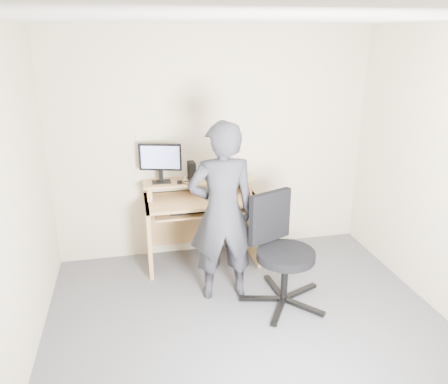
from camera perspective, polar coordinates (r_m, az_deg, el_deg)
name	(u,v)px	position (r m, az deg, el deg)	size (l,w,h in m)	color
ground	(256,341)	(3.83, 4.14, -18.87)	(3.50, 3.50, 0.00)	#57585D
back_wall	(214,145)	(4.83, -1.31, 6.16)	(3.50, 0.02, 2.50)	beige
ceiling	(265,17)	(2.99, 5.41, 21.80)	(3.50, 3.50, 0.02)	white
desk	(201,213)	(4.81, -3.08, -2.75)	(1.20, 0.60, 0.91)	tan
monitor	(160,159)	(4.62, -8.33, 4.22)	(0.44, 0.15, 0.43)	black
external_drive	(192,171)	(4.72, -4.25, 2.78)	(0.07, 0.13, 0.20)	black
travel_mug	(217,170)	(4.74, -0.86, 2.86)	(0.09, 0.09, 0.19)	#B0B0B5
smartphone	(225,178)	(4.78, 0.13, 1.84)	(0.07, 0.13, 0.01)	black
charger	(180,182)	(4.62, -5.83, 1.26)	(0.04, 0.04, 0.04)	black
headphones	(191,178)	(4.77, -4.29, 1.80)	(0.16, 0.16, 0.02)	silver
keyboard	(192,210)	(4.59, -4.24, -2.30)	(0.46, 0.18, 0.03)	black
mouse	(227,198)	(4.61, 0.44, -0.78)	(0.10, 0.06, 0.04)	black
office_chair	(280,247)	(4.08, 7.33, -7.10)	(0.81, 0.79, 1.02)	black
person	(222,213)	(4.00, -0.24, -2.73)	(0.63, 0.41, 1.72)	black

